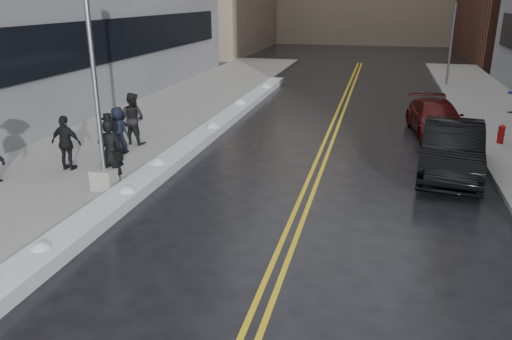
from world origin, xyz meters
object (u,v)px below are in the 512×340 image
Objects in this scene: lamppost at (98,109)px; fire_hydrant at (501,133)px; pedestrian_b at (133,118)px; car_maroon at (436,118)px; pedestrian_fedora at (111,153)px; pedestrian_c at (119,130)px; traffic_signal at (453,32)px; pedestrian_d at (66,143)px; car_black at (452,149)px.

fire_hydrant is (12.30, 8.00, -1.98)m from lamppost.
pedestrian_b reaches higher than car_maroon.
pedestrian_c is (-1.41, 3.03, -0.17)m from pedestrian_fedora.
traffic_signal reaches higher than pedestrian_c.
pedestrian_fedora is at bearing -144.43° from car_maroon.
lamppost is at bearing 149.13° from pedestrian_d.
lamppost is 10.97m from car_black.
fire_hydrant is 14.30m from traffic_signal.
lamppost is 3.77× the size of pedestrian_fedora.
pedestrian_d reaches higher than pedestrian_c.
traffic_signal reaches higher than car_maroon.
car_black is at bearing -165.88° from pedestrian_d.
lamppost is at bearing -118.21° from traffic_signal.
pedestrian_d is at bearing 87.12° from pedestrian_b.
pedestrian_fedora is at bearing -152.31° from car_black.
traffic_signal is 1.27× the size of car_maroon.
pedestrian_b is 1.10× the size of pedestrian_d.
car_black is (11.33, 0.81, -0.13)m from pedestrian_c.
pedestrian_d is (-2.13, 0.95, -0.11)m from pedestrian_fedora.
pedestrian_d is 0.38× the size of car_maroon.
fire_hydrant is 14.40m from pedestrian_c.
traffic_signal is 24.76m from pedestrian_fedora.
pedestrian_fedora is 2.33m from pedestrian_d.
pedestrian_c is at bearing -161.02° from fire_hydrant.
fire_hydrant is 14.45m from pedestrian_fedora.
lamppost is 14.81m from fire_hydrant.
lamppost is 24.98m from traffic_signal.
pedestrian_b reaches higher than pedestrian_d.
car_black is (12.05, 2.89, -0.19)m from pedestrian_d.
pedestrian_fedora is (-12.20, -7.71, 0.61)m from fire_hydrant.
traffic_signal is at bearing -127.59° from pedestrian_fedora.
traffic_signal is 3.34× the size of pedestrian_d.
pedestrian_fedora is at bearing -147.71° from fire_hydrant.
traffic_signal is at bearing -107.61° from pedestrian_c.
fire_hydrant is at bearing -156.98° from pedestrian_fedora.
pedestrian_d is at bearing -152.89° from car_maroon.
lamppost reaches higher than pedestrian_c.
traffic_signal is 22.95m from pedestrian_c.
car_maroon is (-1.77, -12.60, -2.72)m from traffic_signal.
lamppost is 3.87× the size of pedestrian_b.
pedestrian_fedora is 1.13× the size of pedestrian_d.
pedestrian_b is (-1.47, 4.27, -0.03)m from pedestrian_fedora.
lamppost is 13.87m from car_maroon.
traffic_signal is (11.80, 22.00, 0.87)m from lamppost.
pedestrian_c is (0.06, -1.24, -0.14)m from pedestrian_b.
car_black is (-2.28, -3.87, 0.31)m from fire_hydrant.
fire_hydrant is at bearing -143.58° from pedestrian_c.
lamppost reaches higher than traffic_signal.
car_maroon is (11.33, 6.08, -0.30)m from pedestrian_c.
pedestrian_b is 0.38× the size of car_black.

